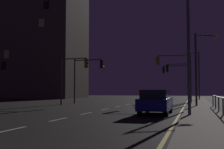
# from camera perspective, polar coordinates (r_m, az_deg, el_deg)

# --- Properties ---
(ground_plane) EXTENTS (112.00, 112.00, 0.00)m
(ground_plane) POSITION_cam_1_polar(r_m,az_deg,el_deg) (23.05, -1.09, -7.05)
(ground_plane) COLOR black
(ground_plane) RESTS_ON ground
(sidewalk_right) EXTENTS (2.39, 77.00, 0.14)m
(sidewalk_right) POSITION_cam_1_polar(r_m,az_deg,el_deg) (22.00, 17.80, -6.90)
(sidewalk_right) COLOR gray
(sidewalk_right) RESTS_ON ground
(lane_markings_center) EXTENTS (0.14, 50.00, 0.01)m
(lane_markings_center) POSITION_cam_1_polar(r_m,az_deg,el_deg) (26.40, 1.19, -6.54)
(lane_markings_center) COLOR silver
(lane_markings_center) RESTS_ON ground
(lane_edge_line) EXTENTS (0.14, 53.00, 0.01)m
(lane_edge_line) POSITION_cam_1_polar(r_m,az_deg,el_deg) (27.00, 14.44, -6.37)
(lane_edge_line) COLOR gold
(lane_edge_line) RESTS_ON ground
(car) EXTENTS (1.85, 4.41, 1.57)m
(car) POSITION_cam_1_polar(r_m,az_deg,el_deg) (18.27, 8.91, -5.44)
(car) COLOR navy
(car) RESTS_ON ground
(traffic_light_overhead_east) EXTENTS (3.72, 0.67, 5.41)m
(traffic_light_overhead_east) POSITION_cam_1_polar(r_m,az_deg,el_deg) (31.06, 12.75, 1.30)
(traffic_light_overhead_east) COLOR #4C4C51
(traffic_light_overhead_east) RESTS_ON sidewalk_right
(traffic_light_near_left) EXTENTS (3.72, 0.49, 5.26)m
(traffic_light_near_left) POSITION_cam_1_polar(r_m,az_deg,el_deg) (32.26, -5.10, 0.64)
(traffic_light_near_left) COLOR #4C4C51
(traffic_light_near_left) RESTS_ON ground
(traffic_light_mid_right) EXTENTS (3.18, 0.35, 4.96)m
(traffic_light_mid_right) POSITION_cam_1_polar(r_m,az_deg,el_deg) (36.35, 13.58, 0.14)
(traffic_light_mid_right) COLOR #38383D
(traffic_light_mid_right) RESTS_ON sidewalk_right
(traffic_light_far_center) EXTENTS (3.29, 0.58, 5.07)m
(traffic_light_far_center) POSITION_cam_1_polar(r_m,az_deg,el_deg) (29.41, -7.93, 0.74)
(traffic_light_far_center) COLOR #38383D
(traffic_light_far_center) RESTS_ON ground
(traffic_light_far_right) EXTENTS (3.93, 0.34, 5.02)m
(traffic_light_far_right) POSITION_cam_1_polar(r_m,az_deg,el_deg) (39.97, 13.20, -0.04)
(traffic_light_far_right) COLOR #4C4C51
(traffic_light_far_right) RESTS_ON sidewalk_right
(street_lamp_far_end) EXTENTS (2.39, 0.88, 7.35)m
(street_lamp_far_end) POSITION_cam_1_polar(r_m,az_deg,el_deg) (45.46, 16.78, 0.79)
(street_lamp_far_end) COLOR #38383D
(street_lamp_far_end) RESTS_ON sidewalk_right
(street_lamp_corner) EXTENTS (2.24, 1.40, 6.62)m
(street_lamp_corner) POSITION_cam_1_polar(r_m,az_deg,el_deg) (26.89, 17.50, 2.64)
(street_lamp_corner) COLOR #38383D
(street_lamp_corner) RESTS_ON sidewalk_right
(street_lamp_mid_block) EXTENTS (1.56, 0.87, 7.96)m
(street_lamp_mid_block) POSITION_cam_1_polar(r_m,az_deg,el_deg) (16.99, 14.56, 8.08)
(street_lamp_mid_block) COLOR #4C4C51
(street_lamp_mid_block) RESTS_ON sidewalk_right
(building_distant) EXTENTS (21.42, 11.27, 29.86)m
(building_distant) POSITION_cam_1_polar(r_m,az_deg,el_deg) (60.89, -16.27, 9.63)
(building_distant) COLOR brown
(building_distant) RESTS_ON ground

